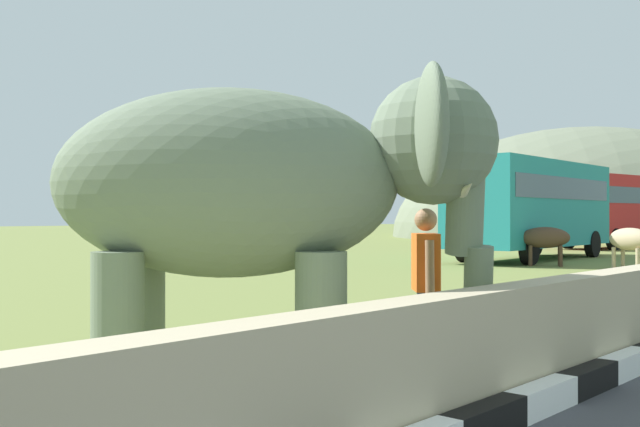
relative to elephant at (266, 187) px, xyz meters
The scene contains 8 objects.
barrier_parapet 2.31m from the elephant, 85.10° to the right, with size 28.00×0.36×1.00m, color tan.
elephant is the anchor object (origin of this frame).
person_handler 1.99m from the elephant, 18.94° to the right, with size 0.54×0.51×1.66m.
bus_teal 21.74m from the elephant, 20.26° to the left, with size 9.18×2.97×3.50m.
bus_red 33.93m from the elephant, 15.21° to the left, with size 9.52×3.55×3.50m.
cow_near 17.75m from the elephant, ahead, with size 1.17×1.89×1.23m.
cow_mid 18.24m from the elephant, 18.00° to the left, with size 1.29×1.85×1.23m.
hill_east 56.48m from the elephant, 19.65° to the left, with size 35.11×28.09×16.85m.
Camera 1 is at (-2.79, 1.46, 1.58)m, focal length 41.90 mm.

